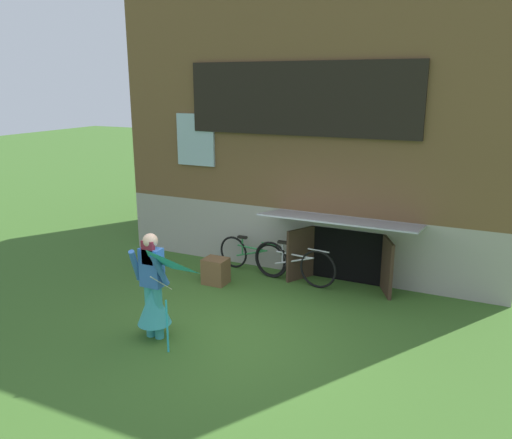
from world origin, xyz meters
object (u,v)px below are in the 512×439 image
person (153,295)px  kite (147,274)px  wooden_crate (216,271)px  bicycle_green (252,255)px  bicycle_silver (294,263)px

person → kite: (0.31, -0.50, 0.56)m
kite → wooden_crate: (-0.55, 2.83, -1.01)m
bicycle_green → wooden_crate: bicycle_green is taller
person → wooden_crate: person is taller
bicycle_silver → bicycle_green: size_ratio=1.11×
person → wooden_crate: size_ratio=3.29×
person → kite: 0.81m
kite → wooden_crate: kite is taller
kite → bicycle_green: (-0.19, 3.70, -0.91)m
bicycle_silver → wooden_crate: 1.54m
kite → wooden_crate: 3.05m
person → bicycle_silver: (1.12, 3.03, -0.31)m
kite → wooden_crate: size_ratio=2.97×
kite → bicycle_green: 3.82m
bicycle_silver → bicycle_green: bicycle_silver is taller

